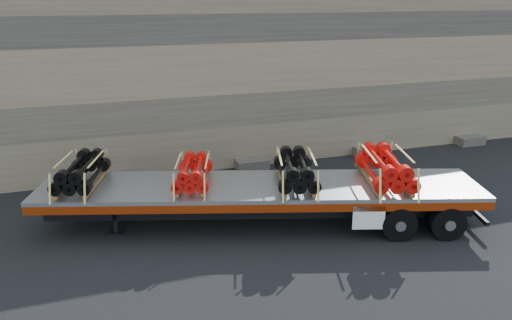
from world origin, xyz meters
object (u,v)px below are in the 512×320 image
Objects in this scene: bundle_front at (81,173)px; bundle_midfront at (193,173)px; bundle_midrear at (296,171)px; trailer at (260,204)px; bundle_rear at (385,169)px.

bundle_front is 1.11× the size of bundle_midfront.
bundle_front is at bearing 180.00° from bundle_midrear.
bundle_midrear is at bearing 0.00° from trailer.
bundle_midrear is 0.92× the size of bundle_rear.
bundle_midrear is at bearing 180.00° from bundle_rear.
bundle_front is 0.89× the size of bundle_rear.
trailer is 5.10× the size of bundle_rear.
bundle_midrear is (0.95, -0.29, 1.00)m from trailer.
trailer is 5.56× the size of bundle_midrear.
trailer is at bearing -0.00° from bundle_midfront.
bundle_midrear reaches higher than bundle_midfront.
bundle_midrear is at bearing -0.00° from bundle_front.
bundle_rear is (5.08, -1.57, 0.08)m from bundle_midfront.
bundle_midfront is 5.32m from bundle_rear.
bundle_midfront is at bearing -0.00° from bundle_front.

